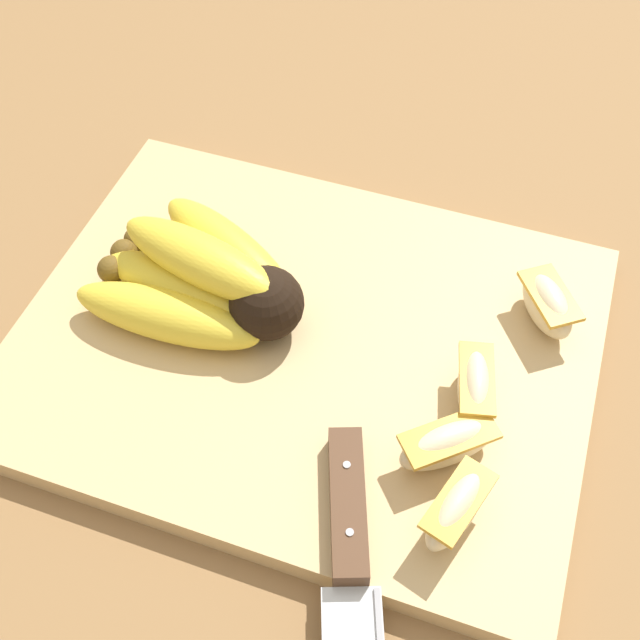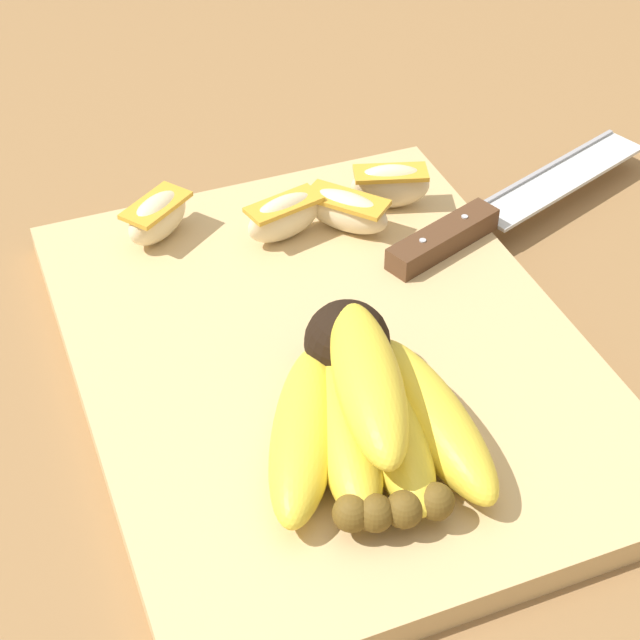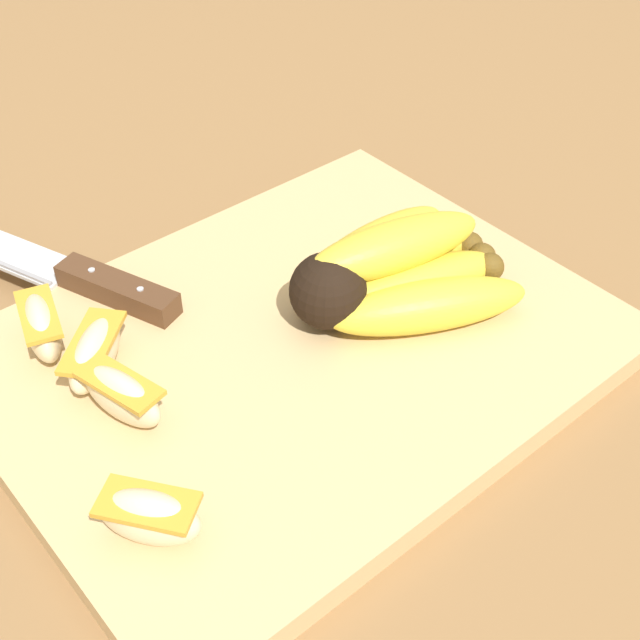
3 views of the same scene
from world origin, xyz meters
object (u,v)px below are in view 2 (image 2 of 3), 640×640
at_px(apple_wedge_far, 284,216).
at_px(apple_wedge_extra, 390,185).
at_px(apple_wedge_near, 346,210).
at_px(chefs_knife, 486,216).
at_px(banana_bunch, 367,407).
at_px(apple_wedge_middle, 157,217).

distance_m(apple_wedge_far, apple_wedge_extra, 0.09).
relative_size(apple_wedge_near, apple_wedge_extra, 1.04).
xyz_separation_m(chefs_knife, apple_wedge_near, (-0.03, -0.10, 0.01)).
xyz_separation_m(banana_bunch, apple_wedge_near, (-0.20, 0.07, -0.01)).
distance_m(apple_wedge_near, apple_wedge_middle, 0.14).
bearing_deg(apple_wedge_middle, apple_wedge_near, 72.77).
distance_m(apple_wedge_middle, apple_wedge_far, 0.10).
bearing_deg(apple_wedge_extra, chefs_knife, 51.12).
distance_m(chefs_knife, apple_wedge_far, 0.16).
relative_size(apple_wedge_near, apple_wedge_middle, 1.08).
xyz_separation_m(apple_wedge_far, apple_wedge_extra, (-0.01, 0.09, 0.00)).
relative_size(banana_bunch, apple_wedge_far, 2.53).
height_order(chefs_knife, apple_wedge_middle, apple_wedge_middle).
xyz_separation_m(banana_bunch, apple_wedge_far, (-0.21, 0.02, -0.00)).
relative_size(chefs_knife, apple_wedge_middle, 4.32).
xyz_separation_m(banana_bunch, apple_wedge_middle, (-0.24, -0.06, -0.01)).
height_order(chefs_knife, apple_wedge_extra, apple_wedge_extra).
bearing_deg(apple_wedge_far, apple_wedge_near, 81.50).
xyz_separation_m(chefs_knife, apple_wedge_extra, (-0.05, -0.06, 0.01)).
relative_size(apple_wedge_near, apple_wedge_far, 1.03).
relative_size(apple_wedge_far, apple_wedge_extra, 1.01).
bearing_deg(apple_wedge_extra, banana_bunch, -27.62).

